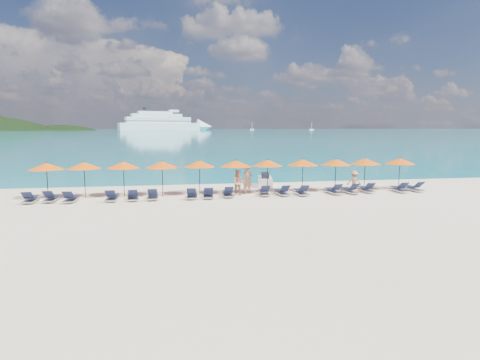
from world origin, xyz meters
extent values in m
plane|color=beige|center=(0.00, 0.00, 0.00)|extent=(1400.00, 1400.00, 0.00)
cube|color=#1FA9B2|center=(0.00, 660.00, 0.01)|extent=(1600.00, 1300.00, 0.01)
ellipsoid|color=black|center=(-150.00, 560.00, -35.00)|extent=(162.00, 126.00, 85.50)
cube|color=white|center=(-19.92, 562.03, 5.14)|extent=(114.40, 50.82, 10.28)
cone|color=white|center=(45.34, 580.66, 5.14)|extent=(27.96, 27.96, 22.62)
cube|color=white|center=(-21.90, 561.47, 14.39)|extent=(91.80, 41.64, 8.23)
cube|color=white|center=(-23.87, 560.90, 20.56)|extent=(71.66, 34.08, 5.14)
cube|color=white|center=(-25.85, 560.34, 24.68)|extent=(49.07, 24.90, 3.60)
cube|color=black|center=(-21.90, 561.47, 12.85)|extent=(92.95, 42.15, 0.93)
cube|color=black|center=(-21.90, 561.47, 16.45)|extent=(90.66, 41.14, 0.93)
cylinder|color=black|center=(-39.50, 556.45, 28.79)|extent=(4.52, 4.52, 5.66)
cube|color=white|center=(115.44, 572.38, 0.84)|extent=(6.27, 2.09, 1.67)
cylinder|color=white|center=(115.44, 572.38, 6.27)|extent=(0.38, 0.38, 10.45)
cube|color=white|center=(201.55, 551.92, 0.88)|extent=(6.63, 2.21, 1.77)
cylinder|color=white|center=(201.55, 551.92, 6.63)|extent=(0.40, 0.40, 11.05)
cube|color=silver|center=(2.82, 8.30, 0.33)|extent=(1.50, 2.82, 0.61)
cube|color=black|center=(2.77, 8.08, 0.78)|extent=(0.76, 1.20, 0.39)
cylinder|color=black|center=(2.94, 8.96, 0.95)|extent=(0.61, 0.18, 0.07)
imported|color=tan|center=(0.86, 5.10, 0.91)|extent=(0.76, 0.61, 1.82)
imported|color=tan|center=(0.14, 4.35, 0.83)|extent=(0.87, 0.59, 1.66)
imported|color=tan|center=(7.99, 4.17, 0.75)|extent=(1.06, 0.88, 1.50)
cylinder|color=black|center=(-11.64, 5.22, 1.10)|extent=(0.05, 0.05, 2.20)
cone|color=#EA5508|center=(-11.64, 5.22, 2.02)|extent=(2.10, 2.10, 0.42)
sphere|color=black|center=(-11.64, 5.22, 2.24)|extent=(0.08, 0.08, 0.08)
cylinder|color=black|center=(-9.48, 5.37, 1.10)|extent=(0.05, 0.05, 2.20)
cone|color=#EA5508|center=(-9.48, 5.37, 2.02)|extent=(2.10, 2.10, 0.42)
sphere|color=black|center=(-9.48, 5.37, 2.24)|extent=(0.08, 0.08, 0.08)
cylinder|color=black|center=(-7.10, 5.32, 1.10)|extent=(0.05, 0.05, 2.20)
cone|color=#EA5508|center=(-7.10, 5.32, 2.02)|extent=(2.10, 2.10, 0.42)
sphere|color=black|center=(-7.10, 5.32, 2.24)|extent=(0.08, 0.08, 0.08)
cylinder|color=black|center=(-4.68, 5.12, 1.10)|extent=(0.05, 0.05, 2.20)
cone|color=#EA5508|center=(-4.68, 5.12, 2.02)|extent=(2.10, 2.10, 0.42)
sphere|color=black|center=(-4.68, 5.12, 2.24)|extent=(0.08, 0.08, 0.08)
cylinder|color=black|center=(-2.29, 5.30, 1.10)|extent=(0.05, 0.05, 2.20)
cone|color=#EA5508|center=(-2.29, 5.30, 2.02)|extent=(2.10, 2.10, 0.42)
sphere|color=black|center=(-2.29, 5.30, 2.24)|extent=(0.08, 0.08, 0.08)
cylinder|color=black|center=(0.09, 5.11, 1.10)|extent=(0.05, 0.05, 2.20)
cone|color=#EA5508|center=(0.09, 5.11, 2.02)|extent=(2.10, 2.10, 0.42)
sphere|color=black|center=(0.09, 5.11, 2.24)|extent=(0.08, 0.08, 0.08)
cylinder|color=black|center=(2.24, 5.20, 1.10)|extent=(0.05, 0.05, 2.20)
cone|color=#EA5508|center=(2.24, 5.20, 2.02)|extent=(2.10, 2.10, 0.42)
sphere|color=black|center=(2.24, 5.20, 2.24)|extent=(0.08, 0.08, 0.08)
cylinder|color=black|center=(4.74, 5.31, 1.10)|extent=(0.05, 0.05, 2.20)
cone|color=#EA5508|center=(4.74, 5.31, 2.02)|extent=(2.10, 2.10, 0.42)
sphere|color=black|center=(4.74, 5.31, 2.24)|extent=(0.08, 0.08, 0.08)
cylinder|color=black|center=(7.03, 5.09, 1.10)|extent=(0.05, 0.05, 2.20)
cone|color=#EA5508|center=(7.03, 5.09, 2.02)|extent=(2.10, 2.10, 0.42)
sphere|color=black|center=(7.03, 5.09, 2.24)|extent=(0.08, 0.08, 0.08)
cylinder|color=black|center=(9.28, 5.28, 1.10)|extent=(0.05, 0.05, 2.20)
cone|color=#EA5508|center=(9.28, 5.28, 2.02)|extent=(2.10, 2.10, 0.42)
sphere|color=black|center=(9.28, 5.28, 2.24)|extent=(0.08, 0.08, 0.08)
cylinder|color=black|center=(11.83, 5.12, 1.10)|extent=(0.05, 0.05, 2.20)
cone|color=#EA5508|center=(11.83, 5.12, 2.02)|extent=(2.10, 2.10, 0.42)
sphere|color=black|center=(11.83, 5.12, 2.24)|extent=(0.08, 0.08, 0.08)
cube|color=silver|center=(-12.27, 4.01, 0.14)|extent=(0.70, 1.73, 0.06)
cube|color=#151A36|center=(-12.28, 4.26, 0.30)|extent=(0.60, 1.12, 0.04)
cube|color=#151A36|center=(-12.25, 3.46, 0.55)|extent=(0.57, 0.56, 0.43)
cube|color=silver|center=(-11.17, 4.19, 0.14)|extent=(0.63, 1.70, 0.06)
cube|color=#151A36|center=(-11.17, 4.44, 0.30)|extent=(0.56, 1.10, 0.04)
cube|color=#151A36|center=(-11.17, 3.64, 0.55)|extent=(0.55, 0.54, 0.43)
cube|color=silver|center=(-9.99, 3.83, 0.14)|extent=(0.68, 1.72, 0.06)
cube|color=#151A36|center=(-9.98, 4.08, 0.30)|extent=(0.59, 1.12, 0.04)
cube|color=#151A36|center=(-10.01, 3.28, 0.55)|extent=(0.57, 0.56, 0.43)
cube|color=silver|center=(-7.64, 3.84, 0.14)|extent=(0.67, 1.72, 0.06)
cube|color=#151A36|center=(-7.64, 4.09, 0.30)|extent=(0.58, 1.12, 0.04)
cube|color=#151A36|center=(-7.66, 3.29, 0.55)|extent=(0.57, 0.55, 0.43)
cube|color=silver|center=(-6.44, 3.83, 0.14)|extent=(0.78, 1.75, 0.06)
cube|color=#151A36|center=(-6.46, 4.08, 0.30)|extent=(0.65, 1.15, 0.04)
cube|color=#151A36|center=(-6.39, 3.29, 0.55)|extent=(0.60, 0.59, 0.43)
cube|color=silver|center=(-5.26, 3.93, 0.14)|extent=(0.63, 1.70, 0.06)
cube|color=#151A36|center=(-5.26, 4.18, 0.30)|extent=(0.56, 1.10, 0.04)
cube|color=#151A36|center=(-5.25, 3.38, 0.55)|extent=(0.55, 0.54, 0.43)
cube|color=silver|center=(-2.88, 3.83, 0.14)|extent=(0.79, 1.75, 0.06)
cube|color=#151A36|center=(-2.85, 4.08, 0.30)|extent=(0.66, 1.15, 0.04)
cube|color=#151A36|center=(-2.93, 3.28, 0.55)|extent=(0.60, 0.59, 0.43)
cube|color=silver|center=(-1.87, 3.84, 0.14)|extent=(0.72, 1.73, 0.06)
cube|color=#151A36|center=(-1.86, 4.09, 0.30)|extent=(0.61, 1.13, 0.04)
cube|color=#151A36|center=(-1.91, 3.29, 0.55)|extent=(0.58, 0.57, 0.43)
cube|color=silver|center=(-0.61, 4.05, 0.14)|extent=(0.65, 1.71, 0.06)
cube|color=#151A36|center=(-0.61, 4.30, 0.30)|extent=(0.57, 1.11, 0.04)
cube|color=#151A36|center=(-0.62, 3.50, 0.55)|extent=(0.56, 0.55, 0.43)
cube|color=silver|center=(1.77, 4.14, 0.14)|extent=(0.74, 1.74, 0.06)
cube|color=#151A36|center=(1.79, 4.39, 0.30)|extent=(0.63, 1.14, 0.04)
cube|color=#151A36|center=(1.73, 3.59, 0.55)|extent=(0.59, 0.58, 0.43)
cube|color=silver|center=(2.95, 4.03, 0.14)|extent=(0.75, 1.74, 0.06)
cube|color=#151A36|center=(2.93, 4.28, 0.30)|extent=(0.63, 1.14, 0.04)
cube|color=#151A36|center=(2.99, 3.48, 0.55)|extent=(0.59, 0.58, 0.43)
cube|color=silver|center=(4.18, 3.87, 0.14)|extent=(0.65, 1.71, 0.06)
cube|color=#151A36|center=(4.18, 4.12, 0.30)|extent=(0.57, 1.11, 0.04)
cube|color=#151A36|center=(4.19, 3.32, 0.55)|extent=(0.56, 0.55, 0.43)
cube|color=silver|center=(6.44, 4.00, 0.14)|extent=(0.75, 1.74, 0.06)
cube|color=#151A36|center=(6.42, 4.25, 0.30)|extent=(0.63, 1.14, 0.04)
cube|color=#151A36|center=(6.48, 3.45, 0.55)|extent=(0.59, 0.58, 0.43)
cube|color=silver|center=(7.60, 3.97, 0.14)|extent=(0.79, 1.75, 0.06)
cube|color=#151A36|center=(7.57, 4.22, 0.30)|extent=(0.66, 1.15, 0.04)
cube|color=#151A36|center=(7.65, 3.43, 0.55)|extent=(0.60, 0.59, 0.43)
cube|color=silver|center=(8.90, 4.22, 0.14)|extent=(0.68, 1.72, 0.06)
cube|color=#151A36|center=(8.91, 4.47, 0.30)|extent=(0.59, 1.12, 0.04)
cube|color=#151A36|center=(8.88, 3.67, 0.55)|extent=(0.57, 0.56, 0.43)
cube|color=silver|center=(11.17, 3.98, 0.14)|extent=(0.70, 1.73, 0.06)
cube|color=#151A36|center=(11.18, 4.23, 0.30)|extent=(0.60, 1.12, 0.04)
cube|color=#151A36|center=(11.14, 3.43, 0.55)|extent=(0.57, 0.56, 0.43)
cube|color=silver|center=(12.35, 4.13, 0.14)|extent=(0.76, 1.75, 0.06)
cube|color=#151A36|center=(12.33, 4.38, 0.30)|extent=(0.64, 1.14, 0.04)
cube|color=#151A36|center=(12.40, 3.58, 0.55)|extent=(0.59, 0.58, 0.43)
camera|label=1|loc=(-4.06, -20.80, 4.39)|focal=30.00mm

